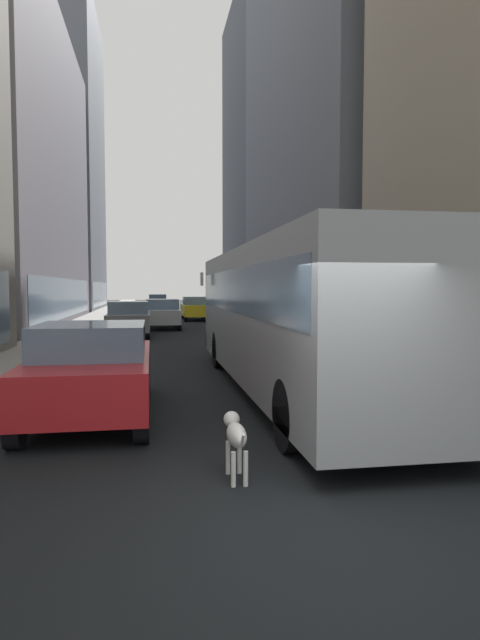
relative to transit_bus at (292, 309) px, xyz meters
The scene contains 13 objects.
ground_plane 28.79m from the transit_bus, 92.39° to the left, with size 120.00×120.00×0.00m, color black.
sidewalk_left 29.58m from the transit_bus, 103.51° to the left, with size 2.40×110.00×0.15m, color #9E9991.
sidewalk_right 29.11m from the transit_bus, 81.09° to the left, with size 2.40×110.00×0.15m, color #ADA89E.
building_left_far 48.38m from the transit_bus, 106.33° to the left, with size 9.98×16.21×29.63m.
building_right_mid 29.88m from the transit_bus, 65.65° to the left, with size 10.71×23.65×33.22m.
building_right_far 51.51m from the transit_bus, 77.42° to the left, with size 8.70×21.25×34.61m.
transit_bus is the anchor object (origin of this frame).
car_silver_sedan 18.41m from the transit_bus, 97.50° to the left, with size 1.87×4.30×1.62m.
car_black_suv 39.87m from the transit_bus, 93.45° to the left, with size 1.71×4.67×1.62m.
car_grey_wagon 14.16m from the transit_bus, 106.44° to the left, with size 1.88×4.20×1.62m.
car_red_coupe 4.40m from the transit_bus, 158.56° to the right, with size 1.94×4.65×1.62m.
car_yellow_taxi 25.70m from the transit_bus, 90.00° to the left, with size 1.73×4.72×1.62m.
dalmatian_dog 5.56m from the transit_bus, 111.97° to the right, with size 0.22×0.96×0.72m.
Camera 1 is at (-1.78, -4.75, 2.23)m, focal length 29.70 mm.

